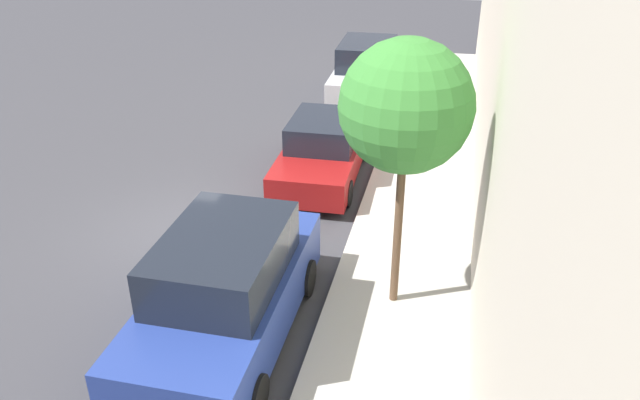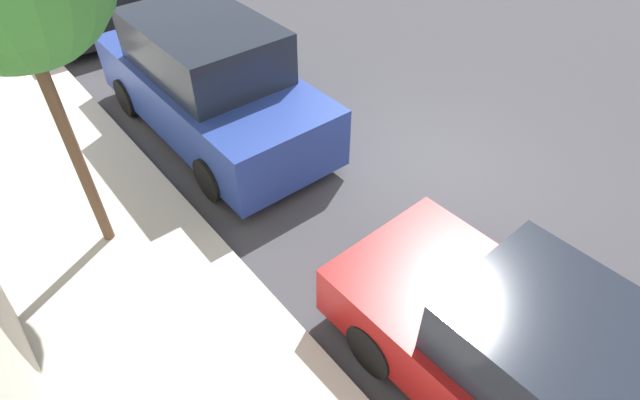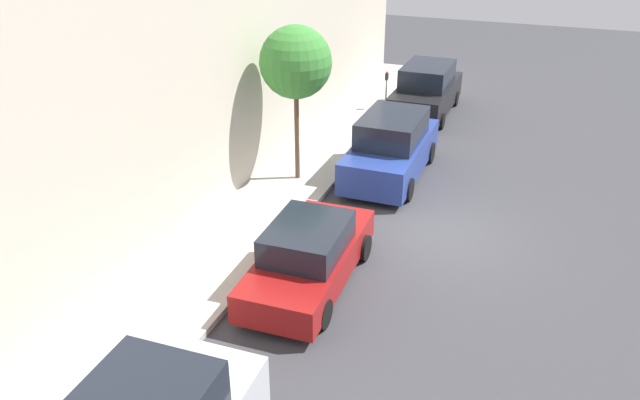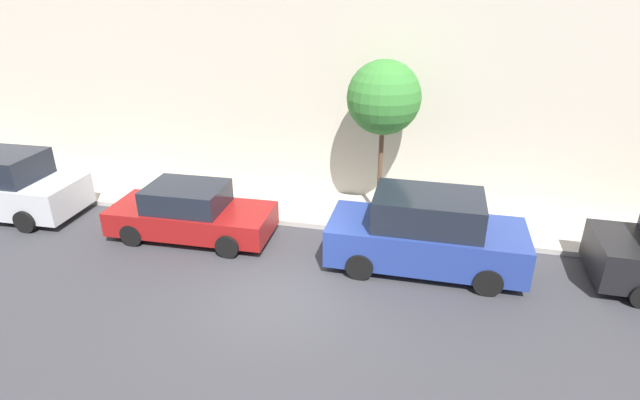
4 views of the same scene
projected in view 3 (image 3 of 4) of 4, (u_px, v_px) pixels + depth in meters
ground_plane at (437, 234)px, 16.23m from camera, size 60.00×60.00×0.00m
sidewalk at (272, 202)px, 17.72m from camera, size 2.48×32.00×0.15m
parked_suv_nearest at (426, 91)px, 24.49m from camera, size 2.08×4.82×1.98m
parked_suv_second at (391, 148)px, 19.14m from camera, size 2.08×4.80×1.98m
parked_sedan_third at (309, 256)px, 13.92m from camera, size 1.92×4.55×1.54m
parking_meter_near at (386, 86)px, 24.60m from camera, size 0.11×0.15×1.50m
street_tree at (296, 63)px, 17.48m from camera, size 2.07×2.07×4.58m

